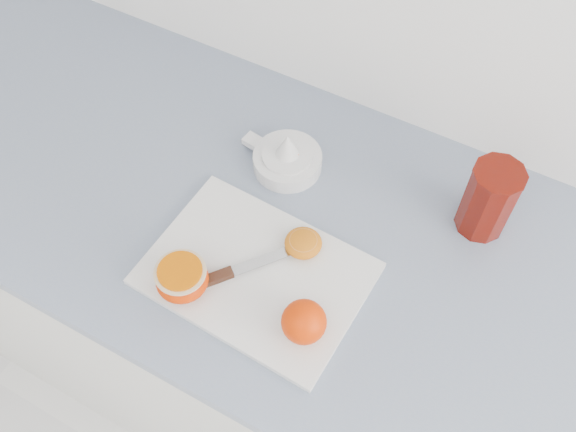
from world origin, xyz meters
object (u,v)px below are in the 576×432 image
Objects in this scene: cutting_board at (256,274)px; half_orange at (182,278)px; red_tumbler at (488,201)px; counter at (335,354)px; citrus_juicer at (287,158)px.

half_orange is (-0.08, -0.08, 0.03)m from cutting_board.
half_orange is 0.49m from red_tumbler.
counter is at bearing 43.91° from half_orange.
half_orange reaches higher than counter.
counter is 0.55m from half_orange.
citrus_juicer is (-0.18, 0.10, 0.47)m from counter.
counter is 18.95× the size of red_tumbler.
citrus_juicer is 0.34m from red_tumbler.
cutting_board is (-0.11, -0.11, 0.45)m from counter.
counter is 0.48m from cutting_board.
citrus_juicer is at bearing -172.14° from red_tumbler.
cutting_board is 2.46× the size of red_tumbler.
cutting_board is at bearing -134.48° from counter.
cutting_board is 2.18× the size of citrus_juicer.
red_tumbler is (0.34, 0.05, 0.04)m from citrus_juicer.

